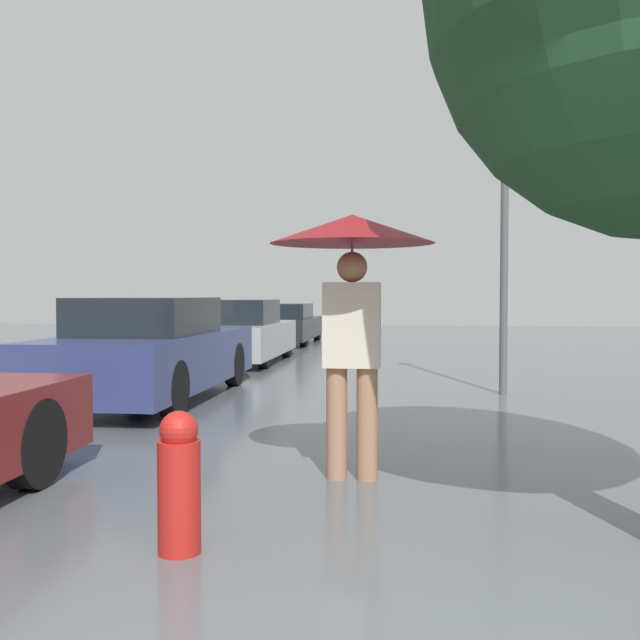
{
  "coord_description": "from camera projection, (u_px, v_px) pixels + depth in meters",
  "views": [
    {
      "loc": [
        0.17,
        -1.92,
        1.39
      ],
      "look_at": [
        -0.49,
        3.39,
        1.2
      ],
      "focal_mm": 40.0,
      "sensor_mm": 36.0,
      "label": 1
    }
  ],
  "objects": [
    {
      "name": "fire_hydrant",
      "position": [
        179.0,
        482.0,
        3.83
      ],
      "size": [
        0.23,
        0.23,
        0.77
      ],
      "color": "#B21E19",
      "rests_on": "ground_plane"
    },
    {
      "name": "parked_car_second",
      "position": [
        152.0,
        351.0,
        9.5
      ],
      "size": [
        1.7,
        4.55,
        1.35
      ],
      "color": "navy",
      "rests_on": "ground_plane"
    },
    {
      "name": "parked_car_third",
      "position": [
        236.0,
        333.0,
        14.61
      ],
      "size": [
        1.84,
        3.95,
        1.28
      ],
      "color": "#9EA3A8",
      "rests_on": "ground_plane"
    },
    {
      "name": "pedestrian",
      "position": [
        352.0,
        263.0,
        5.32
      ],
      "size": [
        1.24,
        1.24,
        1.99
      ],
      "color": "#9E7051",
      "rests_on": "ground_plane"
    },
    {
      "name": "parked_car_farthest",
      "position": [
        283.0,
        324.0,
        20.3
      ],
      "size": [
        1.81,
        4.47,
        1.13
      ],
      "color": "black",
      "rests_on": "ground_plane"
    },
    {
      "name": "street_lamp",
      "position": [
        505.0,
        173.0,
        9.81
      ],
      "size": [
        0.31,
        0.31,
        4.68
      ],
      "color": "#515456",
      "rests_on": "ground_plane"
    }
  ]
}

